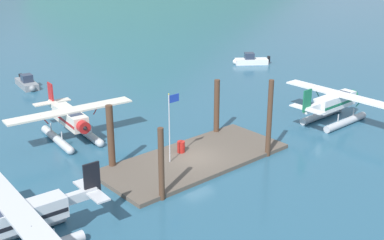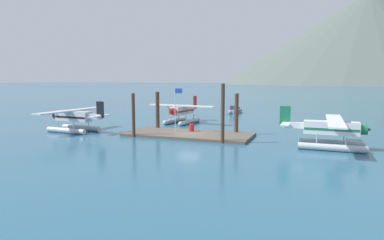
% 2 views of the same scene
% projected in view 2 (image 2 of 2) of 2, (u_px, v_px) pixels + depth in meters
% --- Properties ---
extents(ground_plane, '(1200.00, 1200.00, 0.00)m').
position_uv_depth(ground_plane, '(188.00, 136.00, 38.03)').
color(ground_plane, '#285670').
extents(dock_platform, '(14.36, 6.10, 0.30)m').
position_uv_depth(dock_platform, '(188.00, 134.00, 38.01)').
color(dock_platform, brown).
rests_on(dock_platform, ground).
extents(piling_near_left, '(0.38, 0.38, 4.88)m').
position_uv_depth(piling_near_left, '(133.00, 115.00, 36.86)').
color(piling_near_left, '#4C3323').
rests_on(piling_near_left, ground).
extents(piling_near_right, '(0.39, 0.39, 5.99)m').
position_uv_depth(piling_near_right, '(223.00, 114.00, 33.24)').
color(piling_near_right, '#4C3323').
rests_on(piling_near_right, ground).
extents(piling_far_left, '(0.50, 0.50, 4.83)m').
position_uv_depth(piling_far_left, '(158.00, 111.00, 42.27)').
color(piling_far_left, '#4C3323').
rests_on(piling_far_left, ground).
extents(piling_far_right, '(0.46, 0.46, 4.77)m').
position_uv_depth(piling_far_right, '(236.00, 114.00, 38.59)').
color(piling_far_right, '#4C3323').
rests_on(piling_far_right, ground).
extents(flagpole, '(0.95, 0.10, 5.22)m').
position_uv_depth(flagpole, '(176.00, 104.00, 38.73)').
color(flagpole, silver).
rests_on(flagpole, dock_platform).
extents(fuel_drum, '(0.62, 0.62, 0.88)m').
position_uv_depth(fuel_drum, '(192.00, 128.00, 39.27)').
color(fuel_drum, '#AD1E19').
rests_on(fuel_drum, dock_platform).
extents(mountain_ridge_centre_peak, '(390.52, 390.52, 125.41)m').
position_uv_depth(mountain_ridge_centre_peak, '(365.00, 38.00, 458.46)').
color(mountain_ridge_centre_peak, '#4C5651').
rests_on(mountain_ridge_centre_peak, ground).
extents(seaplane_white_stbd_aft, '(7.98, 10.40, 3.84)m').
position_uv_depth(seaplane_white_stbd_aft, '(331.00, 132.00, 30.77)').
color(seaplane_white_stbd_aft, '#B7BABF').
rests_on(seaplane_white_stbd_aft, ground).
extents(seaplane_silver_port_aft, '(7.97, 10.47, 3.84)m').
position_uv_depth(seaplane_silver_port_aft, '(73.00, 119.00, 40.69)').
color(seaplane_silver_port_aft, '#B7BABF').
rests_on(seaplane_silver_port_aft, ground).
extents(seaplane_cream_bow_left, '(10.49, 7.95, 3.84)m').
position_uv_depth(seaplane_cream_bow_left, '(182.00, 113.00, 48.60)').
color(seaplane_cream_bow_left, '#B7BABF').
rests_on(seaplane_cream_bow_left, ground).
extents(boat_grey_open_north, '(2.08, 4.87, 1.50)m').
position_uv_depth(boat_grey_open_north, '(234.00, 111.00, 63.07)').
color(boat_grey_open_north, gray).
rests_on(boat_grey_open_north, ground).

